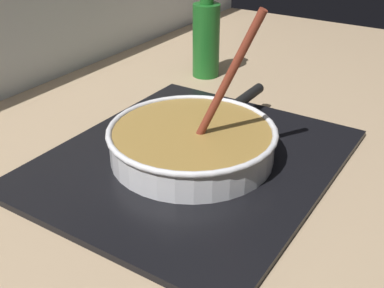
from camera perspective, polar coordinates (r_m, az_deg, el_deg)
The scene contains 6 objects.
ground at distance 0.76m, azimuth 12.95°, elevation -10.90°, with size 2.40×1.60×0.04m, color #9E8466.
hob_plate at distance 0.89m, azimuth 0.00°, elevation -1.91°, with size 0.56×0.48×0.01m, color black.
burner_ring at distance 0.88m, azimuth 0.00°, elevation -1.35°, with size 0.16×0.16×0.01m, color #592D0C.
spare_burner at distance 1.00m, azimuth 4.97°, elevation 2.47°, with size 0.14×0.14×0.01m, color #262628.
cooking_pan at distance 0.87m, azimuth 0.06°, elevation 0.33°, with size 0.43×0.31×0.28m.
sauce_bottle at distance 1.27m, azimuth 1.69°, elevation 12.46°, with size 0.07×0.07×0.24m.
Camera 1 is at (-0.57, -0.17, 0.46)m, focal length 45.03 mm.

